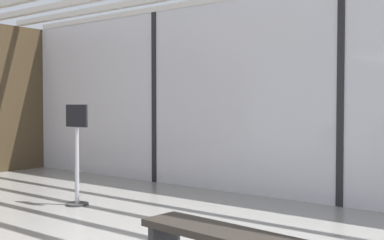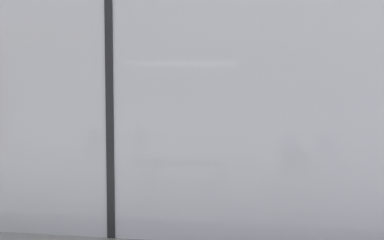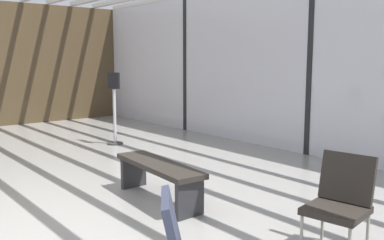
# 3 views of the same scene
# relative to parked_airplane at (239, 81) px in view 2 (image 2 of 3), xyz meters

# --- Properties ---
(glass_curtain_wall) EXTENTS (14.00, 0.08, 3.13)m
(glass_curtain_wall) POSITION_rel_parked_airplane_xyz_m (-1.24, -6.30, -0.56)
(glass_curtain_wall) COLOR silver
(glass_curtain_wall) RESTS_ON ground
(window_mullion_1) EXTENTS (0.10, 0.12, 3.13)m
(window_mullion_1) POSITION_rel_parked_airplane_xyz_m (-1.24, -6.30, -0.56)
(window_mullion_1) COLOR black
(window_mullion_1) RESTS_ON ground
(parked_airplane) EXTENTS (12.27, 4.26, 4.26)m
(parked_airplane) POSITION_rel_parked_airplane_xyz_m (0.00, 0.00, 0.00)
(parked_airplane) COLOR #B2BCD6
(parked_airplane) RESTS_ON ground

